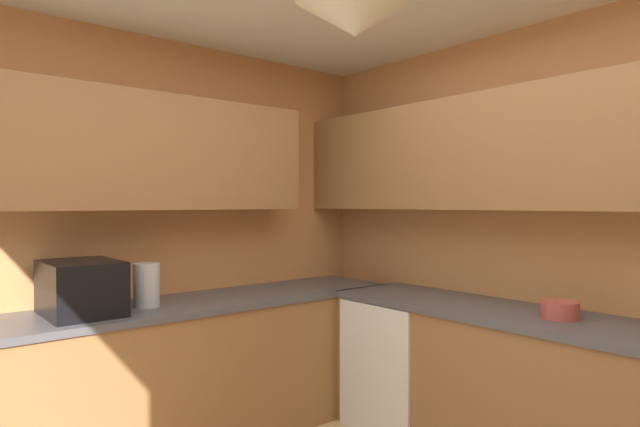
% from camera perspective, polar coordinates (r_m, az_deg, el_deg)
% --- Properties ---
extents(room_shell, '(4.04, 3.59, 2.63)m').
position_cam_1_polar(room_shell, '(2.50, 6.48, 7.00)').
color(room_shell, '#C6844C').
rests_on(room_shell, ground_plane).
extents(counter_run_left, '(0.65, 3.20, 0.89)m').
position_cam_1_polar(counter_run_left, '(3.43, -16.55, -16.65)').
color(counter_run_left, olive).
rests_on(counter_run_left, ground_plane).
extents(counter_run_back, '(3.13, 0.65, 0.89)m').
position_cam_1_polar(counter_run_back, '(3.13, 27.09, -18.51)').
color(counter_run_back, olive).
rests_on(counter_run_back, ground_plane).
extents(dishwasher, '(0.60, 0.60, 0.84)m').
position_cam_1_polar(dishwasher, '(3.72, 8.93, -15.58)').
color(dishwasher, white).
rests_on(dishwasher, ground_plane).
extents(microwave, '(0.48, 0.36, 0.29)m').
position_cam_1_polar(microwave, '(3.15, -24.36, -7.30)').
color(microwave, black).
rests_on(microwave, counter_run_left).
extents(kettle, '(0.15, 0.15, 0.25)m').
position_cam_1_polar(kettle, '(3.25, -18.18, -7.33)').
color(kettle, '#B7B7BC').
rests_on(kettle, counter_run_left).
extents(bowl, '(0.19, 0.19, 0.09)m').
position_cam_1_polar(bowl, '(3.06, 24.43, -9.43)').
color(bowl, '#B74C42').
rests_on(bowl, counter_run_back).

